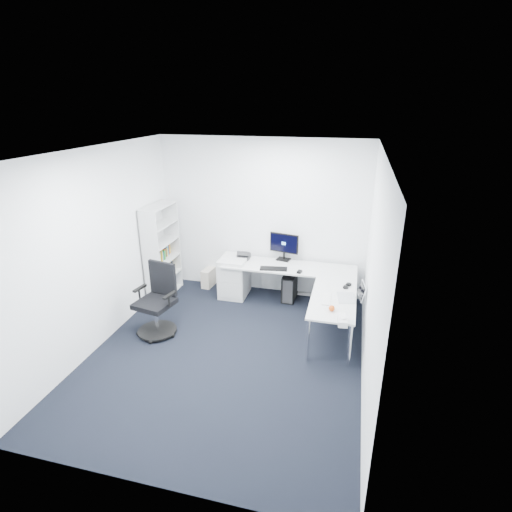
% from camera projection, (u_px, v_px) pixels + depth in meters
% --- Properties ---
extents(ground, '(4.20, 4.20, 0.00)m').
position_uv_depth(ground, '(227.00, 353.00, 5.48)').
color(ground, black).
extents(ceiling, '(4.20, 4.20, 0.00)m').
position_uv_depth(ceiling, '(220.00, 152.00, 4.50)').
color(ceiling, white).
extents(wall_back, '(3.60, 0.02, 2.70)m').
position_uv_depth(wall_back, '(262.00, 218.00, 6.89)').
color(wall_back, white).
rests_on(wall_back, ground).
extents(wall_front, '(3.60, 0.02, 2.70)m').
position_uv_depth(wall_front, '(138.00, 361.00, 3.09)').
color(wall_front, white).
rests_on(wall_front, ground).
extents(wall_left, '(0.02, 4.20, 2.70)m').
position_uv_depth(wall_left, '(98.00, 250.00, 5.40)').
color(wall_left, white).
rests_on(wall_left, ground).
extents(wall_right, '(0.02, 4.20, 2.70)m').
position_uv_depth(wall_right, '(373.00, 277.00, 4.58)').
color(wall_right, white).
rests_on(wall_right, ground).
extents(l_desk, '(2.23, 1.25, 0.65)m').
position_uv_depth(l_desk, '(285.00, 292.00, 6.50)').
color(l_desk, silver).
rests_on(l_desk, ground).
extents(drawer_pedestal, '(0.46, 0.57, 0.70)m').
position_uv_depth(drawer_pedestal, '(234.00, 276.00, 7.02)').
color(drawer_pedestal, silver).
rests_on(drawer_pedestal, ground).
extents(bookshelf, '(0.32, 0.81, 1.63)m').
position_uv_depth(bookshelf, '(162.00, 251.00, 6.87)').
color(bookshelf, silver).
rests_on(bookshelf, ground).
extents(task_chair, '(0.69, 0.69, 1.06)m').
position_uv_depth(task_chair, '(154.00, 302.00, 5.76)').
color(task_chair, black).
rests_on(task_chair, ground).
extents(black_pc_tower, '(0.23, 0.48, 0.46)m').
position_uv_depth(black_pc_tower, '(290.00, 286.00, 6.92)').
color(black_pc_tower, black).
rests_on(black_pc_tower, ground).
extents(beige_pc_tower, '(0.20, 0.37, 0.34)m').
position_uv_depth(beige_pc_tower, '(209.00, 277.00, 7.42)').
color(beige_pc_tower, beige).
rests_on(beige_pc_tower, ground).
extents(power_strip, '(0.36, 0.07, 0.04)m').
position_uv_depth(power_strip, '(308.00, 294.00, 7.10)').
color(power_strip, silver).
rests_on(power_strip, ground).
extents(monitor, '(0.53, 0.26, 0.49)m').
position_uv_depth(monitor, '(284.00, 247.00, 6.85)').
color(monitor, black).
rests_on(monitor, l_desk).
extents(black_keyboard, '(0.46, 0.22, 0.02)m').
position_uv_depth(black_keyboard, '(274.00, 269.00, 6.55)').
color(black_keyboard, black).
rests_on(black_keyboard, l_desk).
extents(mouse, '(0.08, 0.11, 0.03)m').
position_uv_depth(mouse, '(299.00, 272.00, 6.41)').
color(mouse, black).
rests_on(mouse, l_desk).
extents(desk_phone, '(0.21, 0.21, 0.15)m').
position_uv_depth(desk_phone, '(244.00, 255.00, 6.97)').
color(desk_phone, '#2A2A2C').
rests_on(desk_phone, l_desk).
extents(laptop, '(0.39, 0.38, 0.24)m').
position_uv_depth(laptop, '(347.00, 291.00, 5.55)').
color(laptop, silver).
rests_on(laptop, l_desk).
extents(white_keyboard, '(0.13, 0.41, 0.01)m').
position_uv_depth(white_keyboard, '(326.00, 298.00, 5.57)').
color(white_keyboard, silver).
rests_on(white_keyboard, l_desk).
extents(headphones, '(0.17, 0.21, 0.05)m').
position_uv_depth(headphones, '(347.00, 285.00, 5.93)').
color(headphones, black).
rests_on(headphones, l_desk).
extents(orange_fruit, '(0.08, 0.08, 0.08)m').
position_uv_depth(orange_fruit, '(332.00, 308.00, 5.24)').
color(orange_fruit, '#D14D12').
rests_on(orange_fruit, l_desk).
extents(tissue_box, '(0.14, 0.23, 0.08)m').
position_uv_depth(tissue_box, '(343.00, 321.00, 4.94)').
color(tissue_box, silver).
rests_on(tissue_box, l_desk).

